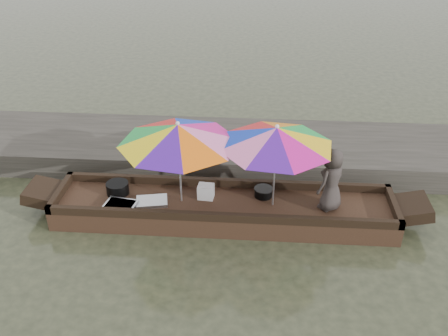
# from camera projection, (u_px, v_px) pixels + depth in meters

# --- Properties ---
(water) EXTENTS (80.00, 80.00, 0.00)m
(water) POSITION_uv_depth(u_px,v_px,m) (224.00, 218.00, 9.03)
(water) COLOR #2B3020
(water) RESTS_ON ground
(dock) EXTENTS (22.00, 2.20, 0.50)m
(dock) POSITION_uv_depth(u_px,v_px,m) (231.00, 149.00, 10.80)
(dock) COLOR #2D2B26
(dock) RESTS_ON ground
(boat_hull) EXTENTS (6.03, 1.20, 0.35)m
(boat_hull) POSITION_uv_depth(u_px,v_px,m) (224.00, 210.00, 8.94)
(boat_hull) COLOR black
(boat_hull) RESTS_ON water
(cooking_pot) EXTENTS (0.41, 0.41, 0.21)m
(cooking_pot) POSITION_uv_depth(u_px,v_px,m) (118.00, 188.00, 9.06)
(cooking_pot) COLOR black
(cooking_pot) RESTS_ON boat_hull
(tray_crayfish) EXTENTS (0.60, 0.46, 0.09)m
(tray_crayfish) POSITION_uv_depth(u_px,v_px,m) (121.00, 206.00, 8.69)
(tray_crayfish) COLOR silver
(tray_crayfish) RESTS_ON boat_hull
(tray_scallop) EXTENTS (0.61, 0.48, 0.06)m
(tray_scallop) POSITION_uv_depth(u_px,v_px,m) (152.00, 201.00, 8.83)
(tray_scallop) COLOR silver
(tray_scallop) RESTS_ON boat_hull
(charcoal_grill) EXTENTS (0.32, 0.32, 0.15)m
(charcoal_grill) POSITION_uv_depth(u_px,v_px,m) (263.00, 193.00, 8.99)
(charcoal_grill) COLOR black
(charcoal_grill) RESTS_ON boat_hull
(supply_bag) EXTENTS (0.30, 0.24, 0.26)m
(supply_bag) POSITION_uv_depth(u_px,v_px,m) (206.00, 191.00, 8.92)
(supply_bag) COLOR silver
(supply_bag) RESTS_ON boat_hull
(vendor) EXTENTS (0.66, 0.66, 1.14)m
(vendor) POSITION_uv_depth(u_px,v_px,m) (332.00, 180.00, 8.43)
(vendor) COLOR #352E2C
(vendor) RESTS_ON boat_hull
(umbrella_bow) EXTENTS (2.45, 2.45, 1.55)m
(umbrella_bow) POSITION_uv_depth(u_px,v_px,m) (180.00, 163.00, 8.51)
(umbrella_bow) COLOR #E5148D
(umbrella_bow) RESTS_ON boat_hull
(umbrella_stern) EXTENTS (2.37, 2.37, 1.55)m
(umbrella_stern) POSITION_uv_depth(u_px,v_px,m) (275.00, 166.00, 8.41)
(umbrella_stern) COLOR green
(umbrella_stern) RESTS_ON boat_hull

